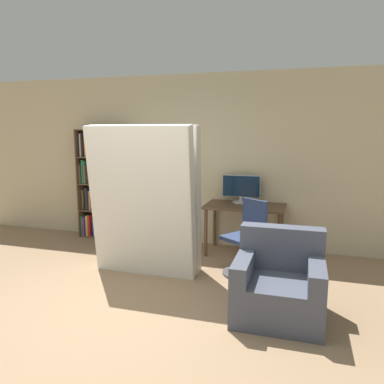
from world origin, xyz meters
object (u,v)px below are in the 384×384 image
object	(u,v)px
monitor	(241,188)
mattress_near	(142,202)
bookshelf	(98,185)
armchair	(279,284)
office_chair	(246,244)
mattress_far	(150,199)

from	to	relation	value
monitor	mattress_near	bearing A→B (deg)	-125.56
bookshelf	armchair	bearing A→B (deg)	-31.92
bookshelf	mattress_near	xyz separation A→B (m)	(1.47, -1.42, 0.04)
office_chair	bookshelf	xyz separation A→B (m)	(-2.71, 0.99, 0.51)
mattress_near	mattress_far	size ratio (longest dim) A/B	1.00
mattress_far	armchair	bearing A→B (deg)	-25.58
office_chair	mattress_near	world-z (taller)	mattress_near
monitor	office_chair	bearing A→B (deg)	-76.03
bookshelf	mattress_near	distance (m)	2.04
armchair	office_chair	bearing A→B (deg)	115.72
mattress_far	bookshelf	bearing A→B (deg)	141.60
monitor	armchair	bearing A→B (deg)	-69.85
bookshelf	armchair	distance (m)	3.81
mattress_near	armchair	xyz separation A→B (m)	(1.73, -0.57, -0.63)
bookshelf	monitor	bearing A→B (deg)	-0.46
monitor	office_chair	xyz separation A→B (m)	(0.24, -0.97, -0.57)
mattress_far	armchair	xyz separation A→B (m)	(1.73, -0.83, -0.63)
mattress_near	office_chair	bearing A→B (deg)	19.18
armchair	mattress_far	bearing A→B (deg)	154.42
monitor	mattress_near	distance (m)	1.72
mattress_far	mattress_near	bearing A→B (deg)	-90.00
office_chair	bookshelf	bearing A→B (deg)	159.95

